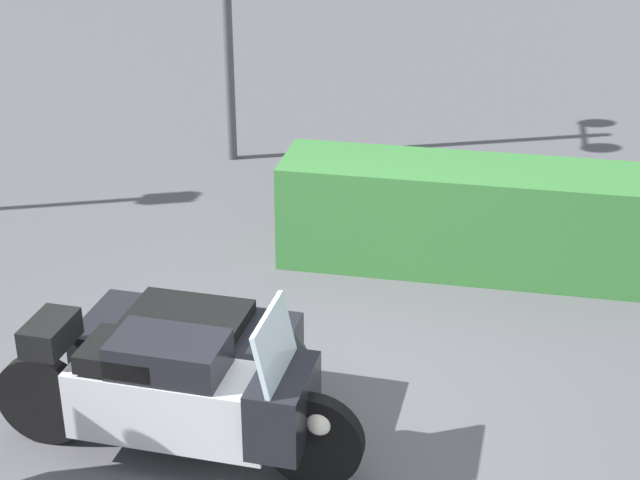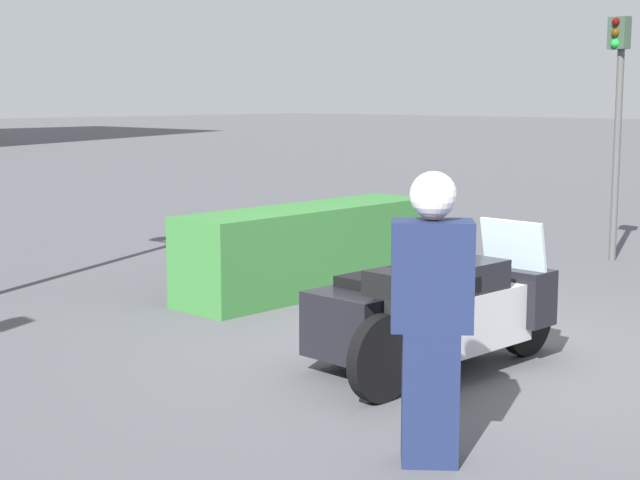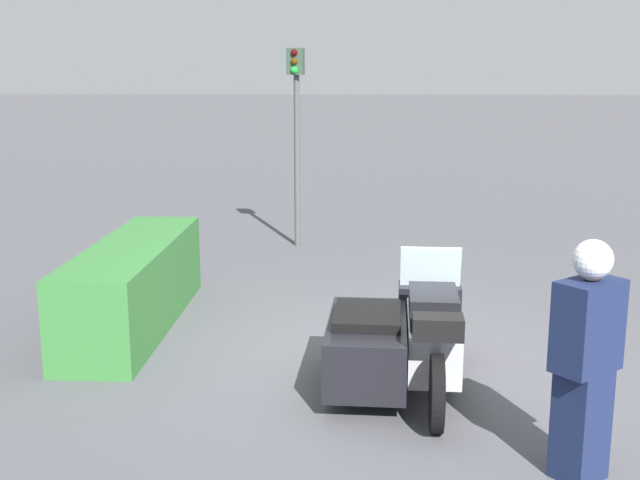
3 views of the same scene
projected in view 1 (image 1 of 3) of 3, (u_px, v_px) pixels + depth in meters
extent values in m
plane|color=#4C4C51|center=(273.00, 434.00, 6.43)|extent=(160.00, 160.00, 0.00)
cylinder|color=black|center=(313.00, 440.00, 5.85)|extent=(0.63, 0.13, 0.62)
cylinder|color=black|center=(43.00, 399.00, 6.24)|extent=(0.63, 0.13, 0.62)
cylinder|color=black|center=(182.00, 375.00, 6.62)|extent=(0.49, 0.12, 0.49)
cube|color=#B7B7BC|center=(172.00, 401.00, 5.99)|extent=(1.27, 0.50, 0.45)
cube|color=black|center=(169.00, 356.00, 5.85)|extent=(0.70, 0.45, 0.24)
cube|color=black|center=(125.00, 353.00, 5.92)|extent=(0.52, 0.44, 0.12)
cube|color=black|center=(283.00, 405.00, 5.80)|extent=(0.35, 0.61, 0.44)
cube|color=silver|center=(274.00, 344.00, 5.63)|extent=(0.14, 0.58, 0.40)
sphere|color=white|center=(320.00, 420.00, 5.78)|extent=(0.18, 0.18, 0.18)
cube|color=black|center=(189.00, 357.00, 6.54)|extent=(1.44, 0.74, 0.50)
sphere|color=black|center=(275.00, 366.00, 6.40)|extent=(0.47, 0.47, 0.48)
cube|color=black|center=(186.00, 319.00, 6.42)|extent=(0.80, 0.61, 0.09)
cube|color=black|center=(50.00, 333.00, 6.00)|extent=(0.26, 0.41, 0.18)
cube|color=#337033|center=(468.00, 217.00, 8.47)|extent=(3.25, 0.82, 0.93)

